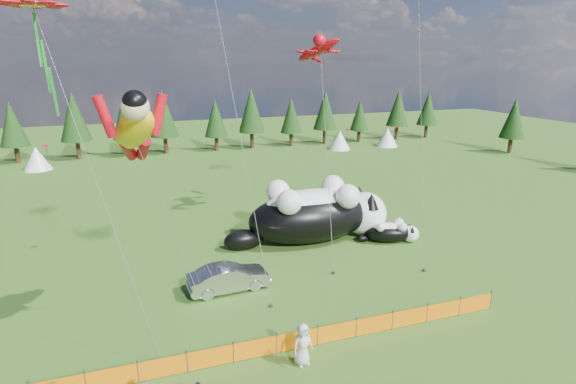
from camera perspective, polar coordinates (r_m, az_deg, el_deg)
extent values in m
plane|color=#103509|center=(24.44, -1.28, -15.44)|extent=(160.00, 160.00, 0.00)
cylinder|color=#262626|center=(21.10, -24.33, -21.14)|extent=(0.06, 0.06, 1.10)
cylinder|color=#262626|center=(20.91, -18.52, -20.80)|extent=(0.06, 0.06, 1.10)
cylinder|color=#262626|center=(20.92, -12.69, -20.26)|extent=(0.06, 0.06, 1.10)
cylinder|color=#262626|center=(21.12, -6.97, -19.54)|extent=(0.06, 0.06, 1.10)
cylinder|color=#262626|center=(21.50, -1.46, -18.66)|extent=(0.06, 0.06, 1.10)
cylinder|color=#262626|center=(22.06, 3.75, -17.68)|extent=(0.06, 0.06, 1.10)
cylinder|color=#262626|center=(22.78, 8.62, -16.63)|extent=(0.06, 0.06, 1.10)
cylinder|color=#262626|center=(23.65, 13.11, -15.54)|extent=(0.06, 0.06, 1.10)
cylinder|color=#262626|center=(24.65, 17.22, -14.46)|extent=(0.06, 0.06, 1.10)
cylinder|color=#262626|center=(25.77, 20.95, -13.40)|extent=(0.06, 0.06, 1.10)
cylinder|color=#262626|center=(26.99, 24.33, -12.39)|extent=(0.06, 0.06, 1.10)
cube|color=orange|center=(21.01, -21.42, -21.10)|extent=(2.00, 0.04, 0.90)
cube|color=orange|center=(20.92, -15.59, -20.66)|extent=(2.00, 0.04, 0.90)
cube|color=orange|center=(21.03, -9.81, -20.03)|extent=(2.00, 0.04, 0.90)
cube|color=orange|center=(21.32, -4.18, -19.23)|extent=(2.00, 0.04, 0.90)
cube|color=orange|center=(21.79, 1.19, -18.29)|extent=(2.00, 0.04, 0.90)
cube|color=orange|center=(22.43, 6.23, -17.27)|extent=(2.00, 0.04, 0.90)
cube|color=orange|center=(23.23, 10.91, -16.19)|extent=(2.00, 0.04, 0.90)
cube|color=orange|center=(24.16, 15.20, -15.10)|extent=(2.00, 0.04, 0.90)
cube|color=orange|center=(25.22, 19.12, -14.03)|extent=(2.00, 0.04, 0.90)
cube|color=orange|center=(26.39, 22.67, -12.99)|extent=(2.00, 0.04, 0.90)
ellipsoid|color=black|center=(32.79, 2.89, -3.20)|extent=(9.39, 4.49, 3.73)
ellipsoid|color=white|center=(32.49, 2.91, -1.65)|extent=(7.09, 3.21, 2.28)
sphere|color=white|center=(34.55, 9.67, -2.74)|extent=(3.32, 3.32, 3.32)
sphere|color=#DF5673|center=(35.20, 11.71, -2.49)|extent=(0.46, 0.46, 0.46)
ellipsoid|color=black|center=(31.91, -5.59, -6.03)|extent=(2.92, 1.49, 1.45)
cone|color=black|center=(33.31, 10.55, -1.12)|extent=(1.16, 1.16, 1.16)
cone|color=black|center=(34.99, 9.04, -0.18)|extent=(1.16, 1.16, 1.16)
sphere|color=white|center=(34.26, 5.72, 0.71)|extent=(1.74, 1.74, 1.74)
sphere|color=white|center=(31.91, 7.62, -0.56)|extent=(1.74, 1.74, 1.74)
sphere|color=white|center=(32.83, -1.28, 0.08)|extent=(1.74, 1.74, 1.74)
sphere|color=white|center=(30.37, 0.16, -1.30)|extent=(1.74, 1.74, 1.74)
ellipsoid|color=black|center=(33.84, 12.68, -5.09)|extent=(3.76, 2.59, 1.37)
ellipsoid|color=white|center=(33.72, 12.72, -4.55)|extent=(2.82, 1.89, 0.84)
sphere|color=white|center=(34.27, 15.29, -5.15)|extent=(1.22, 1.22, 1.22)
sphere|color=#DF5673|center=(34.41, 16.12, -5.12)|extent=(0.17, 0.17, 0.17)
ellipsoid|color=black|center=(33.64, 9.58, -5.82)|extent=(1.18, 0.84, 0.53)
cone|color=black|center=(33.77, 15.51, -4.61)|extent=(0.43, 0.43, 0.43)
cone|color=black|center=(34.42, 15.19, -4.17)|extent=(0.43, 0.43, 0.43)
sphere|color=white|center=(34.26, 13.94, -3.75)|extent=(0.64, 0.64, 0.64)
sphere|color=white|center=(33.37, 14.34, -4.34)|extent=(0.64, 0.64, 0.64)
sphere|color=white|center=(33.90, 11.31, -3.79)|extent=(0.64, 0.64, 0.64)
sphere|color=white|center=(33.00, 11.65, -4.39)|extent=(0.64, 0.64, 0.64)
imported|color=silver|center=(26.66, -7.51, -10.75)|extent=(4.82, 1.97, 1.55)
imported|color=beige|center=(20.68, 1.88, -18.79)|extent=(1.08, 0.82, 1.98)
cylinder|color=#595959|center=(22.95, -14.62, -4.03)|extent=(0.03, 0.03, 10.48)
cube|color=#262626|center=(26.22, -11.12, -13.17)|extent=(0.15, 0.15, 0.16)
cylinder|color=#595959|center=(31.98, 4.73, 5.57)|extent=(0.03, 0.03, 17.77)
cube|color=#262626|center=(28.70, 5.82, -10.17)|extent=(0.15, 0.15, 0.16)
cylinder|color=#595959|center=(20.00, -22.58, -0.43)|extent=(0.03, 0.03, 15.39)
cube|color=#262626|center=(22.06, -15.83, -19.86)|extent=(0.15, 0.15, 0.16)
cube|color=#1B9627|center=(20.73, -28.79, 13.76)|extent=(0.18, 0.18, 4.03)
cylinder|color=#595959|center=(24.20, -5.78, 5.39)|extent=(0.03, 0.03, 17.06)
cube|color=#262626|center=(25.15, -2.15, -14.23)|extent=(0.15, 0.15, 0.16)
cylinder|color=#595959|center=(30.83, 16.51, 10.97)|extent=(0.03, 0.03, 21.57)
cube|color=#262626|center=(30.12, 16.92, -9.50)|extent=(0.15, 0.15, 0.16)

